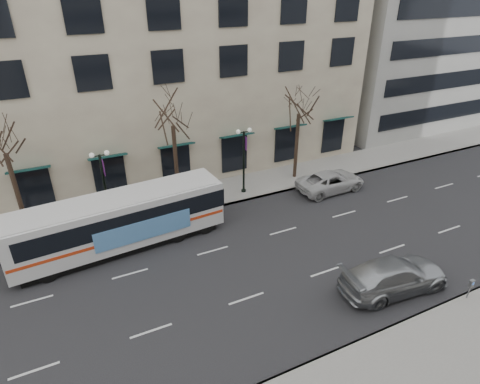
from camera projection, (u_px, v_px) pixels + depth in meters
ground at (228, 273)px, 22.55m from camera, size 160.00×160.00×0.00m
sidewalk_far at (239, 188)px, 31.60m from camera, size 80.00×4.00×0.15m
building_hotel at (99, 16)px, 32.90m from camera, size 40.00×20.00×24.00m
tree_far_left at (1, 138)px, 22.59m from camera, size 3.60×3.60×8.34m
tree_far_mid at (172, 112)px, 26.33m from camera, size 3.60×3.60×8.55m
tree_far_right at (300, 102)px, 30.39m from camera, size 3.60×3.60×8.06m
lamp_post_left at (105, 184)px, 25.79m from camera, size 1.22×0.45×5.21m
lamp_post_right at (244, 158)px, 29.63m from camera, size 1.22×0.45×5.21m
city_bus at (121, 220)px, 23.97m from camera, size 12.84×3.73×3.44m
silver_car at (394, 275)px, 21.00m from camera, size 6.22×2.99×1.75m
white_pickup at (331, 181)px, 31.12m from camera, size 5.53×2.63×1.52m
pay_station at (471, 285)px, 20.16m from camera, size 0.25×0.17×1.15m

